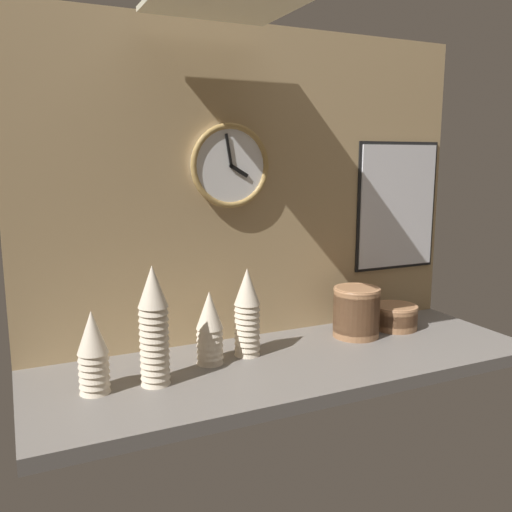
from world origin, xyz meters
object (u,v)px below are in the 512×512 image
Objects in this scene: cup_stack_far_left at (93,352)px; menu_board at (397,206)px; bowl_stack_far_right at (395,316)px; bowl_stack_right at (356,311)px; cup_stack_center_left at (210,328)px; wall_clock at (230,166)px; cup_stack_left at (154,326)px; cup_stack_center at (247,312)px.

menu_board is (1.20, 0.25, 0.32)m from cup_stack_far_left.
bowl_stack_right is at bearing -175.73° from bowl_stack_far_right.
cup_stack_center_left is 0.74m from bowl_stack_far_right.
cup_stack_center_left is 0.53m from wall_clock.
cup_stack_far_left and cup_stack_center_left have the same top height.
cup_stack_left reaches higher than bowl_stack_far_right.
cup_stack_center is at bearing -167.11° from menu_board.
wall_clock is (0.14, 0.17, 0.48)m from cup_stack_center_left.
cup_stack_far_left is 0.92m from bowl_stack_right.
cup_stack_center is 1.03× the size of wall_clock.
cup_stack_center is 0.61m from bowl_stack_far_right.
cup_stack_center_left reaches higher than bowl_stack_right.
wall_clock reaches higher than bowl_stack_far_right.
cup_stack_far_left is (-0.49, -0.09, -0.03)m from cup_stack_center.
cup_stack_far_left is 0.83× the size of wall_clock.
menu_board is at bearing 28.34° from bowl_stack_right.
cup_stack_far_left is 1.10m from bowl_stack_far_right.
cup_stack_center_left is 1.38× the size of bowl_stack_far_right.
bowl_stack_right is 0.67m from wall_clock.
menu_board is at bearing 11.77° from cup_stack_far_left.
cup_stack_center_left is 0.46× the size of menu_board.
cup_stack_center is 1.24× the size of cup_stack_center_left.
cup_stack_far_left is at bearing -174.03° from bowl_stack_right.
cup_stack_far_left is 0.46× the size of menu_board.
cup_stack_left reaches higher than cup_stack_center_left.
cup_stack_center reaches higher than bowl_stack_right.
bowl_stack_right is at bearing 8.31° from cup_stack_left.
cup_stack_left is (-0.32, -0.10, 0.03)m from cup_stack_center.
cup_stack_center_left is at bearing -176.80° from bowl_stack_far_right.
bowl_stack_far_right is at bearing 5.68° from cup_stack_far_left.
wall_clock is at bearing 25.87° from cup_stack_far_left.
wall_clock is (0.01, 0.15, 0.45)m from cup_stack_center.
bowl_stack_far_right is at bearing 3.20° from cup_stack_center_left.
cup_stack_left is at bearing -5.00° from cup_stack_far_left.
bowl_stack_far_right is 0.43m from menu_board.
menu_board is at bearing 14.29° from cup_stack_left.
cup_stack_center_left is (-0.13, -0.02, -0.03)m from cup_stack_center.
cup_stack_left reaches higher than cup_stack_center.
wall_clock is at bearing 86.62° from cup_stack_center.
cup_stack_left is 0.95m from bowl_stack_far_right.
bowl_stack_far_right is at bearing 4.27° from bowl_stack_right.
bowl_stack_far_right is (1.09, 0.11, -0.07)m from cup_stack_far_left.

